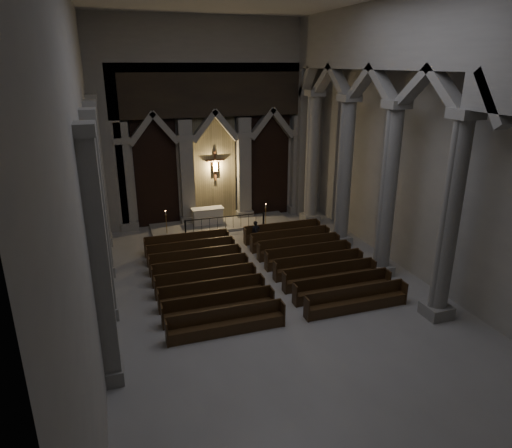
# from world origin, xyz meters

# --- Properties ---
(room) EXTENTS (24.00, 24.10, 12.00)m
(room) POSITION_xyz_m (0.00, 0.00, 7.60)
(room) COLOR #9A9892
(room) RESTS_ON ground
(sanctuary_wall) EXTENTS (14.00, 0.77, 12.00)m
(sanctuary_wall) POSITION_xyz_m (0.00, 11.54, 6.62)
(sanctuary_wall) COLOR gray
(sanctuary_wall) RESTS_ON ground
(right_arcade) EXTENTS (1.00, 24.00, 12.00)m
(right_arcade) POSITION_xyz_m (5.50, 1.33, 7.83)
(right_arcade) COLOR gray
(right_arcade) RESTS_ON ground
(left_pilasters) EXTENTS (0.60, 13.00, 8.03)m
(left_pilasters) POSITION_xyz_m (-6.75, 3.50, 3.91)
(left_pilasters) COLOR gray
(left_pilasters) RESTS_ON ground
(sanctuary_step) EXTENTS (8.50, 2.60, 0.15)m
(sanctuary_step) POSITION_xyz_m (0.00, 10.60, 0.07)
(sanctuary_step) COLOR gray
(sanctuary_step) RESTS_ON ground
(altar) EXTENTS (1.94, 0.78, 0.99)m
(altar) POSITION_xyz_m (-0.78, 10.77, 0.65)
(altar) COLOR beige
(altar) RESTS_ON sanctuary_step
(altar_rail) EXTENTS (4.87, 0.09, 0.96)m
(altar_rail) POSITION_xyz_m (-0.00, 9.47, 0.63)
(altar_rail) COLOR black
(altar_rail) RESTS_ON ground
(candle_stand_left) EXTENTS (0.26, 0.26, 1.55)m
(candle_stand_left) POSITION_xyz_m (-3.42, 9.78, 0.42)
(candle_stand_left) COLOR #B08336
(candle_stand_left) RESTS_ON ground
(candle_stand_right) EXTENTS (0.25, 0.25, 1.50)m
(candle_stand_right) POSITION_xyz_m (2.51, 9.40, 0.41)
(candle_stand_right) COLOR #B08336
(candle_stand_right) RESTS_ON ground
(pews) EXTENTS (9.86, 8.70, 0.99)m
(pews) POSITION_xyz_m (-0.00, 3.00, 0.32)
(pews) COLOR black
(pews) RESTS_ON ground
(worshipper) EXTENTS (0.52, 0.38, 1.31)m
(worshipper) POSITION_xyz_m (1.10, 7.03, 0.65)
(worshipper) COLOR black
(worshipper) RESTS_ON ground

